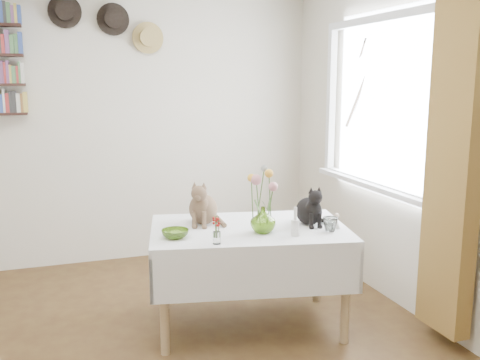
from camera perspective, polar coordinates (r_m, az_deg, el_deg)
name	(u,v)px	position (r m, az deg, el deg)	size (l,w,h in m)	color
room	(137,165)	(2.80, -10.92, 1.60)	(4.08, 4.58, 2.58)	brown
window	(379,117)	(4.26, 14.57, 6.48)	(0.12, 1.52, 1.32)	white
curtain	(453,168)	(3.52, 21.77, 1.21)	(0.12, 0.38, 2.10)	brown
dining_table	(249,252)	(3.67, 0.97, -7.65)	(1.45, 1.09, 0.70)	white
tabby_cat	(203,201)	(3.68, -3.96, -2.24)	(0.21, 0.27, 0.32)	brown
black_cat	(309,204)	(3.69, 7.37, -2.55)	(0.19, 0.24, 0.28)	black
flower_vase	(263,220)	(3.47, 2.47, -4.26)	(0.16, 0.16, 0.17)	#8DBA3D
green_bowl	(175,234)	(3.40, -6.93, -5.71)	(0.17, 0.17, 0.05)	#8DBA3D
drinking_glass	(330,224)	(3.56, 9.59, -4.68)	(0.10, 0.10, 0.09)	white
candlestick	(295,226)	(3.43, 5.90, -4.92)	(0.05, 0.05, 0.19)	white
berry_jar	(217,230)	(3.24, -2.51, -5.38)	(0.05, 0.05, 0.19)	white
porcelain_figurine	(337,222)	(3.63, 10.26, -4.41)	(0.06, 0.06, 0.10)	white
flower_bouquet	(263,181)	(3.43, 2.42, -0.06)	(0.17, 0.12, 0.39)	#4C7233
wall_hats	(110,23)	(4.98, -13.74, 15.97)	(0.98, 0.09, 0.48)	black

